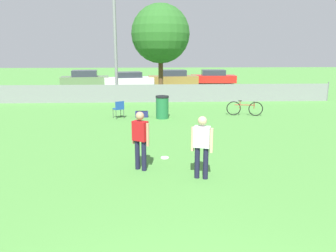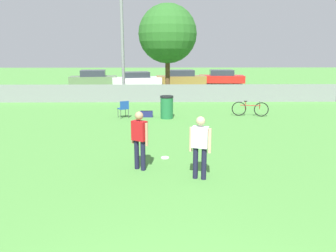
% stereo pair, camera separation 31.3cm
% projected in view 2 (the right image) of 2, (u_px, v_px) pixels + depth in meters
% --- Properties ---
extents(fence_backline, '(21.48, 0.07, 1.21)m').
position_uv_depth(fence_backline, '(165.00, 93.00, 20.24)').
color(fence_backline, gray).
rests_on(fence_backline, ground_plane).
extents(light_pole, '(0.90, 0.36, 7.68)m').
position_uv_depth(light_pole, '(122.00, 28.00, 21.21)').
color(light_pole, gray).
rests_on(light_pole, ground_plane).
extents(tree_near_pole, '(3.92, 3.92, 6.19)m').
position_uv_depth(tree_near_pole, '(168.00, 34.00, 21.85)').
color(tree_near_pole, brown).
rests_on(tree_near_pole, ground_plane).
extents(player_receiver_white, '(0.52, 0.34, 1.59)m').
position_uv_depth(player_receiver_white, '(200.00, 143.00, 8.02)').
color(player_receiver_white, '#191933').
rests_on(player_receiver_white, ground_plane).
extents(player_defender_red, '(0.47, 0.40, 1.59)m').
position_uv_depth(player_defender_red, '(139.00, 137.00, 8.66)').
color(player_defender_red, '#191933').
rests_on(player_defender_red, ground_plane).
extents(frisbee_disc, '(0.25, 0.25, 0.03)m').
position_uv_depth(frisbee_disc, '(165.00, 158.00, 9.79)').
color(frisbee_disc, white).
rests_on(frisbee_disc, ground_plane).
extents(folding_chair_sideline, '(0.58, 0.58, 0.83)m').
position_uv_depth(folding_chair_sideline, '(124.00, 108.00, 15.49)').
color(folding_chair_sideline, '#333338').
rests_on(folding_chair_sideline, ground_plane).
extents(bicycle_sideline, '(1.73, 0.51, 0.75)m').
position_uv_depth(bicycle_sideline, '(250.00, 109.00, 15.97)').
color(bicycle_sideline, black).
rests_on(bicycle_sideline, ground_plane).
extents(trash_bin, '(0.62, 0.62, 1.07)m').
position_uv_depth(trash_bin, '(167.00, 107.00, 15.40)').
color(trash_bin, '#1E6638').
rests_on(trash_bin, ground_plane).
extents(gear_bag_sideline, '(0.61, 0.33, 0.30)m').
position_uv_depth(gear_bag_sideline, '(146.00, 114.00, 15.85)').
color(gear_bag_sideline, navy).
rests_on(gear_bag_sideline, ground_plane).
extents(parked_car_olive, '(4.27, 2.32, 1.45)m').
position_uv_depth(parked_car_olive, '(93.00, 79.00, 29.07)').
color(parked_car_olive, black).
rests_on(parked_car_olive, ground_plane).
extents(parked_car_white, '(4.51, 2.60, 1.31)m').
position_uv_depth(parked_car_white, '(136.00, 79.00, 28.78)').
color(parked_car_white, black).
rests_on(parked_car_white, ground_plane).
extents(parked_car_tan, '(4.54, 2.00, 1.42)m').
position_uv_depth(parked_car_tan, '(181.00, 78.00, 29.76)').
color(parked_car_tan, black).
rests_on(parked_car_tan, ground_plane).
extents(parked_car_red, '(4.27, 2.08, 1.36)m').
position_uv_depth(parked_car_red, '(221.00, 77.00, 30.72)').
color(parked_car_red, black).
rests_on(parked_car_red, ground_plane).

